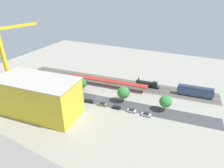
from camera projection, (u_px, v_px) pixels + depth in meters
ground_plane at (99, 98)px, 101.23m from camera, size 190.04×190.04×0.00m
rail_bed at (114, 82)px, 117.52m from camera, size 119.45×22.44×0.01m
street_asphalt at (97, 100)px, 99.14m from camera, size 119.11×18.17×0.01m
track_rails at (114, 82)px, 117.44m from camera, size 118.43×16.04×0.12m
platform_canopy_near at (107, 81)px, 110.79m from camera, size 48.07×7.77×4.20m
locomotive at (148, 84)px, 111.35m from camera, size 13.94×3.66×5.00m
passenger_coach at (195, 91)px, 101.14m from camera, size 18.44×4.41×6.13m
parked_car_0 at (146, 115)px, 86.19m from camera, size 4.58×2.07×1.73m
parked_car_1 at (132, 111)px, 88.94m from camera, size 4.24×1.93×1.72m
parked_car_2 at (117, 107)px, 91.61m from camera, size 4.16×2.20×1.61m
parked_car_3 at (102, 104)px, 93.95m from camera, size 4.52×2.29×1.68m
parked_car_4 at (89, 101)px, 96.66m from camera, size 4.96×2.35×1.71m
parked_car_5 at (80, 97)px, 99.88m from camera, size 4.21×2.03×1.78m
parked_car_6 at (67, 95)px, 102.19m from camera, size 4.77×2.24×1.72m
parked_car_7 at (57, 92)px, 105.00m from camera, size 4.21×2.24×1.59m
construction_building at (39, 97)px, 85.24m from camera, size 37.60×19.61×16.99m
construction_roof_slab at (35, 80)px, 81.30m from camera, size 38.25×20.26×0.40m
tower_crane at (8, 58)px, 92.42m from camera, size 7.31×25.75×36.85m
box_truck_0 at (50, 94)px, 101.26m from camera, size 8.44×2.45×3.11m
box_truck_1 at (39, 90)px, 104.82m from camera, size 9.11×3.38×3.42m
street_tree_0 at (165, 101)px, 88.23m from camera, size 5.83×5.83×7.98m
street_tree_1 at (77, 81)px, 106.92m from camera, size 5.15×5.15×7.77m
street_tree_2 at (82, 84)px, 105.21m from camera, size 4.64×4.64×7.16m
street_tree_3 at (123, 93)px, 95.38m from camera, size 6.34×6.34×8.40m
street_tree_4 at (51, 76)px, 114.26m from camera, size 4.19×4.19×7.19m
street_tree_5 at (80, 81)px, 106.16m from camera, size 5.62×5.62×8.55m
traffic_light at (67, 81)px, 108.60m from camera, size 0.50×0.36×7.35m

